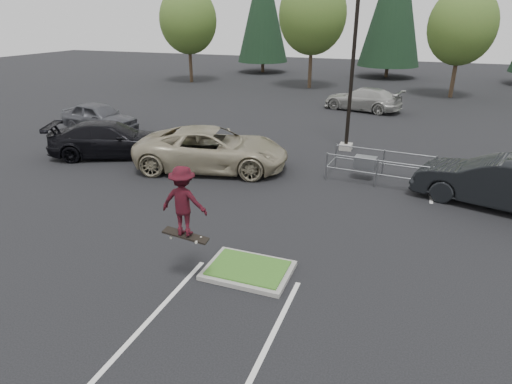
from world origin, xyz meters
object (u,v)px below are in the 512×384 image
(conif_a, at_px, (263,7))
(cart_corral, at_px, (369,163))
(skateboarder, at_px, (183,202))
(car_l_black, at_px, (109,139))
(decid_c, at_px, (462,29))
(light_pole, at_px, (354,54))
(car_far_silver, at_px, (364,99))
(decid_a, at_px, (188,22))
(decid_b, at_px, (312,17))
(car_l_tan, at_px, (211,149))
(car_r_charc, at_px, (497,182))
(car_l_grey, at_px, (99,117))

(conif_a, distance_m, cart_corral, 36.33)
(skateboarder, distance_m, car_l_black, 11.86)
(cart_corral, xyz_separation_m, car_l_black, (-11.88, -1.04, 0.09))
(skateboarder, xyz_separation_m, car_l_black, (-8.63, 8.00, -1.43))
(conif_a, xyz_separation_m, cart_corral, (16.04, -31.96, -6.38))
(cart_corral, bearing_deg, decid_c, 84.47)
(light_pole, distance_m, decid_c, 18.67)
(car_far_silver, bearing_deg, decid_c, 156.45)
(decid_a, relative_size, conif_a, 0.69)
(decid_b, xyz_separation_m, skateboarder, (4.81, -31.53, -3.79))
(skateboarder, bearing_deg, car_l_tan, -73.47)
(decid_b, height_order, decid_c, decid_b)
(decid_a, relative_size, car_l_tan, 1.37)
(conif_a, distance_m, car_r_charc, 39.34)
(cart_corral, bearing_deg, decid_a, 137.09)
(decid_a, xyz_separation_m, cart_corral, (20.05, -22.00, -4.86))
(car_far_silver, bearing_deg, decid_b, -130.98)
(car_l_grey, bearing_deg, decid_a, 21.24)
(decid_a, relative_size, cart_corral, 2.14)
(light_pole, bearing_deg, car_l_black, -154.18)
(decid_b, distance_m, car_r_charc, 27.15)
(light_pole, bearing_deg, decid_c, 72.89)
(decid_b, bearing_deg, car_far_silver, -54.88)
(decid_a, xyz_separation_m, car_far_silver, (18.00, -8.03, -4.80))
(decid_c, height_order, cart_corral, decid_c)
(skateboarder, bearing_deg, decid_c, -109.01)
(decid_a, relative_size, car_l_grey, 1.87)
(car_r_charc, bearing_deg, skateboarder, -28.30)
(light_pole, distance_m, car_l_grey, 14.55)
(decid_b, bearing_deg, car_r_charc, -62.01)
(car_r_charc, bearing_deg, decid_b, -136.41)
(cart_corral, xyz_separation_m, car_l_tan, (-6.54, -1.04, 0.18))
(conif_a, relative_size, car_l_tan, 2.00)
(decid_b, distance_m, car_l_grey, 21.80)
(car_l_tan, bearing_deg, skateboarder, -171.11)
(decid_a, xyz_separation_m, decid_c, (24.00, -0.20, -0.33))
(car_l_tan, bearing_deg, decid_a, 16.86)
(decid_a, xyz_separation_m, car_l_black, (8.18, -23.03, -4.77))
(cart_corral, distance_m, skateboarder, 9.72)
(skateboarder, xyz_separation_m, car_r_charc, (7.70, 8.00, -1.36))
(decid_c, distance_m, car_l_grey, 27.64)
(conif_a, bearing_deg, car_l_tan, -73.94)
(skateboarder, height_order, car_l_black, skateboarder)
(car_l_grey, bearing_deg, car_l_black, -127.51)
(decid_a, height_order, car_l_tan, decid_a)
(cart_corral, xyz_separation_m, car_far_silver, (-2.05, 13.96, 0.06))
(conif_a, relative_size, cart_corral, 3.13)
(light_pole, height_order, car_l_black, light_pole)
(cart_corral, distance_m, car_r_charc, 4.58)
(skateboarder, xyz_separation_m, car_far_silver, (1.19, 23.00, -1.47))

